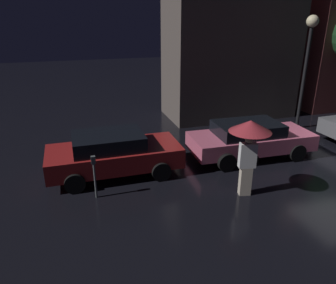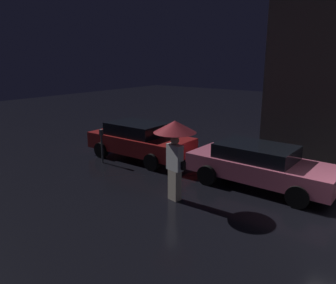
# 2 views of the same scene
# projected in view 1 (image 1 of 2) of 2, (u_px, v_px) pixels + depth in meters

# --- Properties ---
(building_facade_left) EXTENTS (6.16, 3.00, 6.61)m
(building_facade_left) POSITION_uv_depth(u_px,v_px,m) (230.00, 48.00, 15.84)
(building_facade_left) COLOR #564C47
(building_facade_left) RESTS_ON ground
(parked_car_red) EXTENTS (4.21, 2.00, 1.40)m
(parked_car_red) POSITION_uv_depth(u_px,v_px,m) (113.00, 153.00, 10.47)
(parked_car_red) COLOR maroon
(parked_car_red) RESTS_ON ground
(parked_car_pink) EXTENTS (4.47, 1.94, 1.30)m
(parked_car_pink) POSITION_uv_depth(u_px,v_px,m) (250.00, 138.00, 11.79)
(parked_car_pink) COLOR #DB6684
(parked_car_pink) RESTS_ON ground
(pedestrian_with_umbrella) EXTENTS (1.16, 1.16, 2.25)m
(pedestrian_with_umbrella) POSITION_uv_depth(u_px,v_px,m) (250.00, 137.00, 8.88)
(pedestrian_with_umbrella) COLOR beige
(pedestrian_with_umbrella) RESTS_ON ground
(parking_meter) EXTENTS (0.12, 0.10, 1.29)m
(parking_meter) POSITION_uv_depth(u_px,v_px,m) (94.00, 172.00, 9.07)
(parking_meter) COLOR #4C5154
(parking_meter) RESTS_ON ground
(street_lamp_near) EXTENTS (0.50, 0.50, 4.85)m
(street_lamp_near) POSITION_uv_depth(u_px,v_px,m) (309.00, 47.00, 13.67)
(street_lamp_near) COLOR black
(street_lamp_near) RESTS_ON ground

